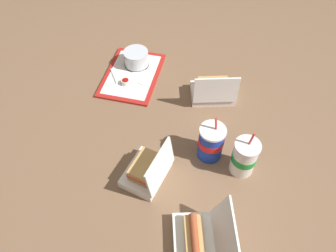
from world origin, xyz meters
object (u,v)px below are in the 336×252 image
at_px(cake_container, 136,59).
at_px(clamshell_sandwich_right, 213,91).
at_px(clamshell_hotdog_back, 197,240).
at_px(plastic_fork, 114,76).
at_px(clamshell_sandwich_corner, 147,170).
at_px(ketchup_cup, 125,82).
at_px(food_tray, 132,75).
at_px(soda_cup_center, 211,142).
at_px(soda_cup_corner, 244,157).

distance_m(cake_container, clamshell_sandwich_right, 0.43).
xyz_separation_m(cake_container, clamshell_hotdog_back, (-0.89, -0.34, -0.01)).
xyz_separation_m(plastic_fork, clamshell_sandwich_corner, (-0.54, -0.24, 0.03)).
bearing_deg(clamshell_sandwich_corner, cake_container, 12.50).
bearing_deg(cake_container, ketchup_cup, 167.47).
bearing_deg(clamshell_hotdog_back, ketchup_cup, 26.93).
distance_m(food_tray, soda_cup_center, 0.59).
xyz_separation_m(soda_cup_center, soda_cup_corner, (-0.06, -0.13, -0.00)).
relative_size(plastic_fork, clamshell_sandwich_right, 0.51).
bearing_deg(clamshell_hotdog_back, clamshell_sandwich_corner, 39.12).
bearing_deg(clamshell_sandwich_corner, ketchup_cup, 19.44).
relative_size(clamshell_hotdog_back, clamshell_sandwich_corner, 0.99).
bearing_deg(clamshell_hotdog_back, food_tray, 23.76).
xyz_separation_m(ketchup_cup, soda_cup_center, (-0.36, -0.41, 0.06)).
xyz_separation_m(food_tray, clamshell_sandwich_corner, (-0.56, -0.15, 0.04)).
bearing_deg(soda_cup_center, food_tray, 42.17).
height_order(soda_cup_center, soda_cup_corner, soda_cup_corner).
distance_m(ketchup_cup, soda_cup_center, 0.55).
height_order(clamshell_sandwich_corner, soda_cup_corner, soda_cup_corner).
bearing_deg(soda_cup_corner, cake_container, 41.83).
bearing_deg(clamshell_sandwich_corner, soda_cup_corner, -79.20).
bearing_deg(food_tray, cake_container, -10.46).
height_order(cake_container, ketchup_cup, cake_container).
bearing_deg(clamshell_sandwich_right, plastic_fork, 79.98).
xyz_separation_m(clamshell_hotdog_back, clamshell_sandwich_corner, (0.25, 0.20, 0.00)).
bearing_deg(ketchup_cup, food_tray, -14.62).
xyz_separation_m(ketchup_cup, clamshell_sandwich_corner, (-0.49, -0.17, 0.02)).
height_order(plastic_fork, soda_cup_corner, soda_cup_corner).
distance_m(clamshell_sandwich_right, soda_cup_center, 0.33).
height_order(plastic_fork, clamshell_hotdog_back, clamshell_hotdog_back).
bearing_deg(cake_container, soda_cup_center, -143.21).
relative_size(food_tray, soda_cup_center, 1.80).
distance_m(cake_container, clamshell_sandwich_corner, 0.65).
height_order(cake_container, clamshell_sandwich_right, clamshell_sandwich_right).
height_order(food_tray, soda_cup_center, soda_cup_center).
bearing_deg(plastic_fork, cake_container, -71.24).
height_order(plastic_fork, soda_cup_center, soda_cup_center).
bearing_deg(soda_cup_corner, clamshell_hotdog_back, 152.93).
relative_size(food_tray, clamshell_hotdog_back, 1.79).
bearing_deg(ketchup_cup, cake_container, -12.53).
relative_size(ketchup_cup, plastic_fork, 0.36).
bearing_deg(soda_cup_center, clamshell_sandwich_corner, 118.27).
bearing_deg(clamshell_hotdog_back, soda_cup_center, -5.44).
xyz_separation_m(clamshell_sandwich_corner, soda_cup_center, (0.13, -0.24, 0.04)).
distance_m(clamshell_hotdog_back, soda_cup_corner, 0.36).
bearing_deg(soda_cup_corner, clamshell_sandwich_right, 17.24).
xyz_separation_m(cake_container, plastic_fork, (-0.10, 0.10, -0.04)).
bearing_deg(soda_cup_corner, soda_cup_center, 65.28).
xyz_separation_m(food_tray, clamshell_hotdog_back, (-0.81, -0.36, 0.03)).
relative_size(cake_container, ketchup_cup, 3.14).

